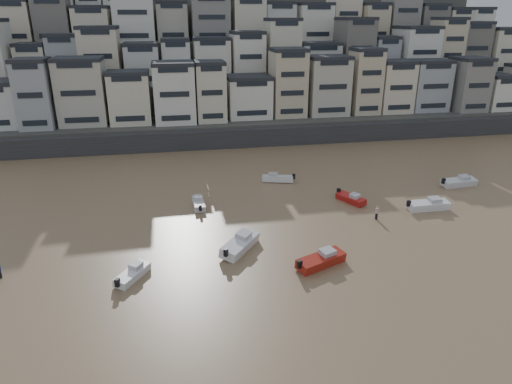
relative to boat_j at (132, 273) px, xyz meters
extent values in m
cube|color=#38383A|center=(19.47, 45.36, 1.10)|extent=(140.00, 3.00, 3.50)
cube|color=#4C4C47|center=(24.47, 52.36, 1.35)|extent=(140.00, 14.00, 4.00)
cube|color=#4C4C47|center=(24.47, 64.36, 4.35)|extent=(140.00, 14.00, 10.00)
cube|color=#4C4C47|center=(24.47, 76.36, 8.35)|extent=(140.00, 14.00, 18.00)
cube|color=#4C4C47|center=(24.47, 88.36, 12.35)|extent=(140.00, 16.00, 26.00)
cube|color=#4C4C47|center=(24.47, 102.36, 15.35)|extent=(140.00, 18.00, 32.00)
camera|label=1|loc=(4.51, -39.70, 23.12)|focal=32.00mm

